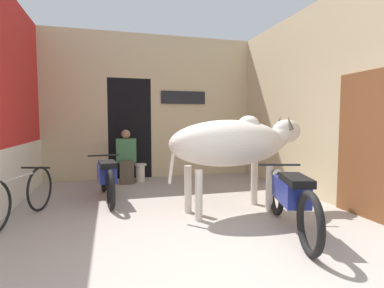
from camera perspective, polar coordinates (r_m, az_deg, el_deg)
name	(u,v)px	position (r m, az deg, el deg)	size (l,w,h in m)	color
ground_plane	(222,266)	(3.11, 5.74, -22.18)	(30.00, 30.00, 0.00)	#9E9389
wall_back_with_doorway	(143,115)	(7.67, -9.28, 5.53)	(5.07, 0.93, 3.49)	#C6B289
wall_right_with_door	(308,104)	(6.13, 21.14, 7.18)	(0.22, 4.78, 3.49)	#C6B289
cow	(235,143)	(4.61, 8.17, 0.16)	(2.33, 0.96, 1.49)	beige
motorcycle_near	(290,196)	(3.99, 18.21, -9.45)	(0.77, 1.97, 0.79)	black
motorcycle_far	(107,176)	(5.51, -15.96, -5.85)	(0.58, 1.94, 0.75)	black
bicycle	(19,196)	(4.81, -30.02, -8.63)	(0.62, 1.66, 0.70)	black
shopkeeper_seated	(126,156)	(6.85, -12.40, -2.18)	(0.44, 0.33, 1.20)	brown
plastic_stool	(140,172)	(6.99, -9.83, -5.30)	(0.29, 0.29, 0.42)	beige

